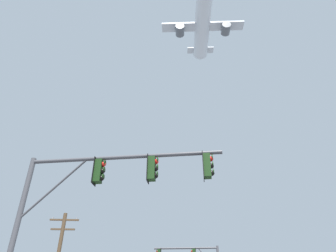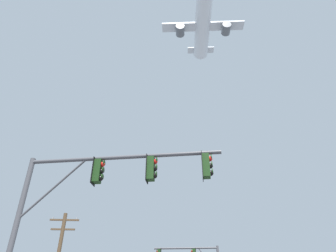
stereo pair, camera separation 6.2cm
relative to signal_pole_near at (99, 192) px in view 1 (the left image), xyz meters
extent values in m
cylinder|color=#4C4C51|center=(-2.81, 0.53, -1.89)|extent=(0.20, 0.20, 6.78)
cylinder|color=#4C4C51|center=(0.82, -0.15, 1.34)|extent=(7.29, 1.51, 0.15)
cylinder|color=#4C4C51|center=(-1.72, 0.32, 0.23)|extent=(2.25, 0.50, 2.28)
cube|color=#193814|center=(3.87, -0.73, 0.82)|extent=(0.31, 0.36, 0.90)
cylinder|color=#193814|center=(3.87, -0.73, 1.33)|extent=(0.05, 0.05, 0.12)
cube|color=black|center=(3.73, -0.70, 0.82)|extent=(0.11, 0.46, 1.04)
sphere|color=red|center=(4.01, -0.75, 1.09)|extent=(0.20, 0.20, 0.20)
cylinder|color=#193814|center=(4.08, -0.77, 1.15)|extent=(0.08, 0.21, 0.21)
sphere|color=black|center=(4.01, -0.75, 0.81)|extent=(0.20, 0.20, 0.20)
cylinder|color=#193814|center=(4.08, -0.77, 0.87)|extent=(0.08, 0.21, 0.21)
sphere|color=black|center=(4.01, -0.75, 0.53)|extent=(0.20, 0.20, 0.20)
cylinder|color=#193814|center=(4.08, -0.77, 0.59)|extent=(0.08, 0.21, 0.21)
cube|color=#193814|center=(1.87, -0.35, 0.82)|extent=(0.31, 0.36, 0.90)
cylinder|color=#193814|center=(1.87, -0.35, 1.33)|extent=(0.05, 0.05, 0.12)
cube|color=black|center=(1.74, -0.33, 0.82)|extent=(0.11, 0.46, 1.04)
sphere|color=red|center=(2.02, -0.38, 1.09)|extent=(0.20, 0.20, 0.20)
cylinder|color=#193814|center=(2.08, -0.39, 1.15)|extent=(0.08, 0.21, 0.21)
sphere|color=black|center=(2.02, -0.38, 0.81)|extent=(0.20, 0.20, 0.20)
cylinder|color=#193814|center=(2.08, -0.39, 0.87)|extent=(0.08, 0.21, 0.21)
sphere|color=black|center=(2.02, -0.38, 0.53)|extent=(0.20, 0.20, 0.20)
cylinder|color=#193814|center=(2.08, -0.39, 0.59)|extent=(0.08, 0.21, 0.21)
cube|color=#193814|center=(-0.12, 0.02, 0.82)|extent=(0.31, 0.36, 0.90)
cylinder|color=#193814|center=(-0.12, 0.02, 1.33)|extent=(0.05, 0.05, 0.12)
cube|color=black|center=(-0.26, 0.05, 0.82)|extent=(0.11, 0.46, 1.04)
sphere|color=red|center=(0.02, 0.00, 1.09)|extent=(0.20, 0.20, 0.20)
cylinder|color=#193814|center=(0.08, -0.02, 1.15)|extent=(0.08, 0.21, 0.21)
sphere|color=black|center=(0.02, 0.00, 0.81)|extent=(0.20, 0.20, 0.20)
cylinder|color=#193814|center=(0.08, -0.02, 0.87)|extent=(0.08, 0.21, 0.21)
sphere|color=black|center=(0.02, 0.00, 0.53)|extent=(0.20, 0.20, 0.20)
cylinder|color=#193814|center=(0.08, -0.02, 0.59)|extent=(0.08, 0.21, 0.21)
cylinder|color=#4C4C51|center=(4.93, 15.25, 0.61)|extent=(5.11, 0.85, 0.15)
cylinder|color=#193814|center=(2.79, 15.54, 0.60)|extent=(0.05, 0.05, 0.12)
sphere|color=red|center=(2.65, 15.56, 0.36)|extent=(0.20, 0.20, 0.20)
cylinder|color=#193814|center=(2.58, 15.57, 0.42)|extent=(0.07, 0.21, 0.21)
cylinder|color=#193814|center=(5.59, 15.16, 0.60)|extent=(0.05, 0.05, 0.12)
sphere|color=red|center=(5.45, 15.18, 0.36)|extent=(0.20, 0.20, 0.20)
cylinder|color=#193814|center=(5.38, 15.18, 0.42)|extent=(0.07, 0.21, 0.21)
cube|color=brown|center=(-4.63, 13.28, 2.24)|extent=(2.20, 0.12, 0.12)
cube|color=brown|center=(-4.63, 13.28, 1.54)|extent=(1.80, 0.12, 0.12)
cylinder|color=gray|center=(-5.53, 13.28, 2.36)|extent=(0.10, 0.10, 0.18)
cylinder|color=gray|center=(-3.73, 13.28, 2.36)|extent=(0.10, 0.10, 0.18)
cylinder|color=white|center=(11.85, 31.36, 47.81)|extent=(5.07, 18.40, 3.23)
cone|color=white|center=(12.87, 41.29, 47.81)|extent=(2.94, 2.29, 2.75)
cube|color=silver|center=(11.90, 31.86, 47.33)|extent=(17.29, 3.96, 0.36)
cylinder|color=#595B60|center=(16.68, 31.37, 46.36)|extent=(2.05, 2.59, 1.82)
cylinder|color=#595B60|center=(7.12, 32.35, 46.36)|extent=(2.05, 2.59, 1.82)
cube|color=#B21E1E|center=(12.65, 39.19, 49.63)|extent=(0.53, 2.84, 3.84)
cube|color=silver|center=(12.67, 39.39, 48.11)|extent=(6.21, 2.42, 0.20)
camera|label=1|loc=(1.80, -10.64, -3.60)|focal=32.08mm
camera|label=2|loc=(1.86, -10.65, -3.60)|focal=32.08mm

